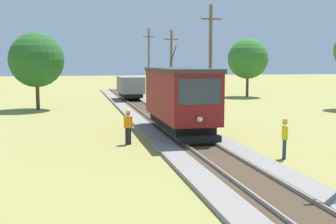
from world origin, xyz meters
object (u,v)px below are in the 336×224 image
object	(u,v)px
freight_car	(130,87)
second_worker	(128,125)
utility_pole_distant	(149,62)
gravel_pile	(156,92)
red_tram	(179,97)
tree_right_near	(36,60)
utility_pole_mid	(210,63)
track_worker	(285,136)
utility_pole_far	(171,67)
tree_left_near	(248,59)

from	to	relation	value
freight_car	second_worker	world-z (taller)	freight_car
utility_pole_distant	gravel_pile	xyz separation A→B (m)	(0.65, -1.54, -3.75)
red_tram	tree_right_near	bearing A→B (deg)	120.48
second_worker	gravel_pile	bearing A→B (deg)	10.70
second_worker	freight_car	bearing A→B (deg)	16.62
utility_pole_mid	track_worker	size ratio (longest dim) A/B	4.48
red_tram	gravel_pile	distance (m)	27.73
track_worker	utility_pole_mid	bearing A→B (deg)	113.78
track_worker	gravel_pile	bearing A→B (deg)	113.82
utility_pole_far	red_tram	bearing A→B (deg)	-101.29
utility_pole_far	second_worker	bearing A→B (deg)	-109.22
second_worker	tree_right_near	world-z (taller)	tree_right_near
gravel_pile	freight_car	bearing A→B (deg)	-124.18
utility_pole_far	utility_pole_distant	world-z (taller)	utility_pole_distant
utility_pole_far	track_worker	bearing A→B (deg)	-90.82
second_worker	tree_right_near	bearing A→B (deg)	42.67
second_worker	utility_pole_distant	bearing A→B (deg)	12.50
tree_left_near	freight_car	bearing A→B (deg)	-169.43
utility_pole_mid	gravel_pile	distance (m)	23.22
utility_pole_mid	track_worker	distance (m)	11.70
red_tram	utility_pole_far	bearing A→B (deg)	78.71
red_tram	freight_car	world-z (taller)	red_tram
gravel_pile	track_worker	bearing A→B (deg)	-91.65
track_worker	tree_left_near	size ratio (longest dim) A/B	0.26
utility_pole_far	utility_pole_distant	xyz separation A→B (m)	(0.00, 12.45, 0.55)
red_tram	second_worker	xyz separation A→B (m)	(-3.20, -2.14, -1.21)
freight_car	tree_left_near	distance (m)	15.03
tree_left_near	second_worker	bearing A→B (deg)	-123.78
red_tram	freight_car	xyz separation A→B (m)	(-0.00, 21.58, -0.64)
red_tram	second_worker	size ratio (longest dim) A/B	4.79
utility_pole_far	tree_right_near	xyz separation A→B (m)	(-12.27, -1.23, 0.65)
gravel_pile	second_worker	size ratio (longest dim) A/B	1.29
tree_right_near	utility_pole_distant	bearing A→B (deg)	48.11
tree_left_near	tree_right_near	bearing A→B (deg)	-158.95
red_tram	freight_car	bearing A→B (deg)	90.01
utility_pole_far	gravel_pile	bearing A→B (deg)	86.57
gravel_pile	tree_left_near	size ratio (longest dim) A/B	0.33
utility_pole_distant	red_tram	bearing A→B (deg)	-96.49
freight_car	utility_pole_distant	world-z (taller)	utility_pole_distant
utility_pole_mid	freight_car	bearing A→B (deg)	100.89
red_tram	utility_pole_distant	size ratio (longest dim) A/B	1.03
second_worker	utility_pole_far	bearing A→B (deg)	5.09
red_tram	utility_pole_mid	size ratio (longest dim) A/B	1.07
utility_pole_mid	utility_pole_far	xyz separation A→B (m)	(0.00, 12.02, -0.41)
utility_pole_mid	second_worker	distance (m)	9.77
tree_left_near	tree_right_near	world-z (taller)	tree_left_near
tree_left_near	track_worker	bearing A→B (deg)	-110.32
utility_pole_mid	track_worker	bearing A→B (deg)	-91.69
gravel_pile	track_worker	distance (m)	34.22
utility_pole_far	track_worker	world-z (taller)	utility_pole_far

